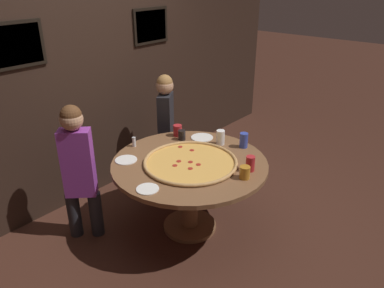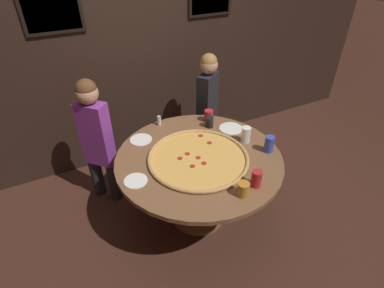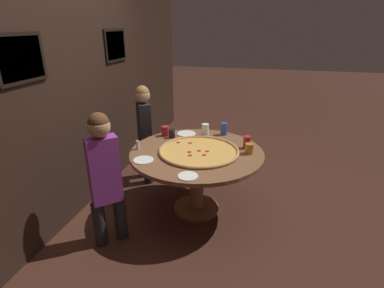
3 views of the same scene
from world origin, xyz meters
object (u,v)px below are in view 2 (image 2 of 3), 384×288
Objects in this scene: drink_cup_near_right at (246,135)px; condiment_shaker at (159,121)px; white_plate_right_side at (141,140)px; drink_cup_beside_pizza at (209,116)px; diner_side_left at (207,103)px; dining_table at (199,170)px; giant_pizza at (198,158)px; diner_side_right at (96,137)px; drink_cup_far_right at (243,189)px; white_plate_beside_cup at (136,181)px; white_plate_left_side at (231,128)px; drink_cup_by_shaker at (269,144)px; drink_cup_front_edge at (210,122)px; drink_cup_far_left at (256,179)px.

drink_cup_near_right is 1.53× the size of condiment_shaker.
white_plate_right_side is (-0.85, 0.45, -0.07)m from drink_cup_near_right.
drink_cup_beside_pizza is 0.09× the size of diner_side_left.
dining_table is 1.67× the size of giant_pizza.
drink_cup_far_right is at bearing 168.62° from diner_side_right.
condiment_shaker is at bearing -16.44° from diner_side_left.
white_plate_beside_cup is 1.11m from white_plate_left_side.
white_plate_beside_cup is at bearing -124.35° from condiment_shaker.
drink_cup_beside_pizza is at bearing 1.54° from white_plate_right_side.
drink_cup_near_right is 1.00× the size of drink_cup_by_shaker.
dining_table is 13.97× the size of drink_cup_front_edge.
white_plate_beside_cup is at bearing -164.04° from white_plate_left_side.
white_plate_left_side is at bearing -37.92° from drink_cup_front_edge.
white_plate_right_side is 2.09× the size of condiment_shaker.
drink_cup_by_shaker reaches higher than condiment_shaker.
condiment_shaker is 0.07× the size of diner_side_left.
drink_cup_front_edge is (-0.26, 0.58, -0.02)m from drink_cup_by_shaker.
dining_table is 12.05× the size of drink_cup_beside_pizza.
drink_cup_by_shaker reaches higher than drink_cup_front_edge.
diner_side_left reaches higher than drink_cup_beside_pizza.
white_plate_right_side is (-0.73, -0.02, -0.06)m from drink_cup_beside_pizza.
condiment_shaker is at bearing 133.77° from drink_cup_near_right.
drink_cup_far_right is 0.15m from drink_cup_far_left.
diner_side_left reaches higher than white_plate_beside_cup.
white_plate_left_side is (0.27, 0.76, -0.06)m from drink_cup_far_left.
drink_cup_front_edge is at bearing -30.46° from condiment_shaker.
white_plate_beside_cup and white_plate_left_side have the same top height.
giant_pizza is 0.51m from drink_cup_near_right.
drink_cup_front_edge is at bearing 142.08° from white_plate_left_side.
diner_side_left reaches higher than condiment_shaker.
drink_cup_far_left reaches higher than dining_table.
drink_cup_by_shaker is 0.73× the size of white_plate_right_side.
drink_cup_beside_pizza is 1.11m from diner_side_right.
white_plate_left_side is at bearing 27.02° from dining_table.
drink_cup_by_shaker is at bearing 58.16° from diner_side_left.
diner_side_right is (-0.72, 0.69, 0.16)m from dining_table.
drink_cup_far_right is 0.74× the size of drink_cup_near_right.
diner_side_left reaches higher than white_plate_right_side.
white_plate_beside_cup is (-1.07, -0.07, -0.07)m from drink_cup_near_right.
drink_cup_by_shaker is (0.09, -0.21, 0.00)m from drink_cup_near_right.
dining_table is at bearing 160.48° from drink_cup_by_shaker.
white_plate_right_side is at bearing 152.00° from drink_cup_near_right.
dining_table is at bearing 23.18° from diner_side_left.
drink_cup_far_right is at bearing -117.54° from white_plate_left_side.
white_plate_right_side is (-0.34, 0.49, -0.01)m from giant_pizza.
diner_side_right is at bearing 122.49° from drink_cup_far_right.
drink_cup_beside_pizza reaches higher than white_plate_left_side.
white_plate_right_side is (-0.43, 1.01, -0.05)m from drink_cup_far_right.
diner_side_left is (0.57, 0.86, -0.02)m from giant_pizza.
drink_cup_far_left reaches higher than giant_pizza.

